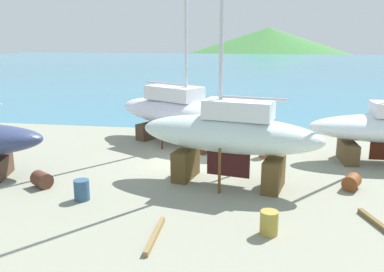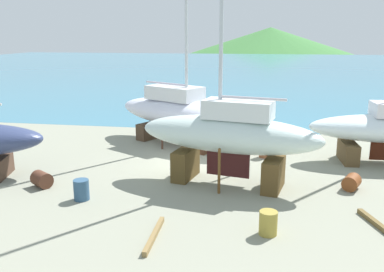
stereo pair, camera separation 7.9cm
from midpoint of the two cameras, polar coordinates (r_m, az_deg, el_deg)
ground_plane at (r=19.02m, az=-1.91°, el=-5.89°), size 39.96×39.96×0.00m
sea_water at (r=82.52m, az=7.10°, el=9.24°), size 152.51×109.30×0.01m
headland_hill at (r=197.63m, az=10.54°, el=11.71°), size 112.99×112.99×18.06m
sailboat_far_slipway at (r=17.93m, az=5.21°, el=0.20°), size 8.25×3.86×14.17m
sailboat_small_center at (r=24.68m, az=-1.53°, el=3.33°), size 9.39×7.08×13.40m
barrel_blue_faded at (r=19.08m, az=-19.62°, el=-5.58°), size 1.06×1.02×0.67m
barrel_tar_black at (r=22.50m, az=9.93°, el=-1.77°), size 0.65×0.65×0.90m
barrel_ochre at (r=14.16m, az=10.47°, el=-11.54°), size 0.66×0.66×0.80m
barrel_rust_far at (r=17.19m, az=-14.67°, el=-7.08°), size 0.64×0.64×0.82m
barrel_by_slipway at (r=18.94m, az=20.96°, el=-5.89°), size 0.91×0.98×0.65m
timber_short_cross at (r=15.90m, az=24.02°, el=-10.91°), size 0.89×2.25×0.17m
timber_long_aft at (r=13.90m, az=-5.02°, el=-13.30°), size 0.20×2.48×0.17m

